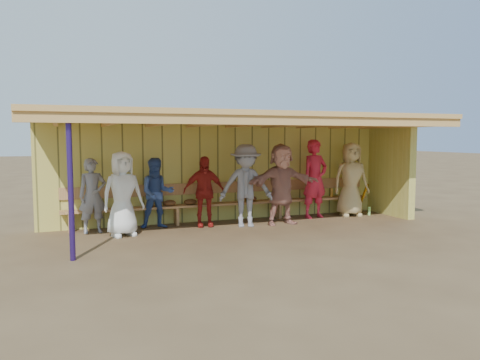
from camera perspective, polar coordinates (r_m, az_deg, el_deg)
name	(u,v)px	position (r m, az deg, el deg)	size (l,w,h in m)	color
ground	(246,229)	(10.28, 0.70, -6.01)	(90.00, 90.00, 0.00)	brown
player_a	(92,196)	(10.26, -17.54, -1.82)	(0.57, 0.38, 1.57)	gray
player_b	(123,194)	(9.75, -14.12, -1.65)	(0.84, 0.55, 1.73)	white
player_c	(157,193)	(10.43, -10.08, -1.59)	(0.76, 0.59, 1.56)	#375197
player_d	(204,191)	(10.51, -4.43, -1.41)	(0.93, 0.39, 1.58)	#A8211A
player_e	(246,186)	(10.45, 0.72, -0.69)	(1.19, 0.69, 1.85)	gray
player_f	(282,184)	(10.76, 5.10, -0.50)	(1.73, 0.55, 1.86)	tan
player_g	(315,179)	(11.74, 9.13, 0.14)	(0.71, 0.47, 1.95)	red
player_h	(351,179)	(12.19, 13.37, 0.08)	(0.92, 0.60, 1.87)	tan
dugout_structure	(250,151)	(10.87, 1.28, 3.61)	(8.80, 3.20, 2.50)	#CDC357
bench	(229,199)	(11.22, -1.40, -2.32)	(7.60, 0.34, 0.93)	tan
dugout_equipment	(235,201)	(11.15, -0.61, -2.57)	(5.33, 0.62, 0.80)	gold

